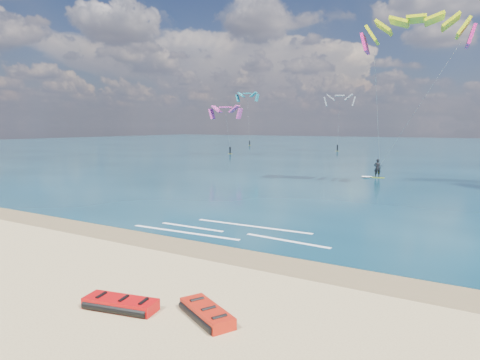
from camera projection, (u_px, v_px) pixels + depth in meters
name	position (u px, v px, depth m)	size (l,w,h in m)	color
ground	(379.00, 173.00, 51.66)	(320.00, 320.00, 0.00)	tan
wet_sand_strip	(193.00, 248.00, 20.19)	(320.00, 2.40, 0.01)	brown
sea	(440.00, 149.00, 106.09)	(320.00, 200.00, 0.04)	#0A2938
packed_kite_left	(121.00, 309.00, 13.47)	(2.58, 1.14, 0.42)	red
packed_kite_mid	(207.00, 319.00, 12.81)	(2.41, 1.13, 0.41)	red
kitesurfer_main	(395.00, 98.00, 40.92)	(12.42, 10.47, 16.40)	#A7D218
shoreline_foam	(227.00, 231.00, 23.28)	(11.16, 3.65, 0.01)	white
distant_kites	(361.00, 126.00, 89.87)	(86.14, 36.66, 14.41)	gray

